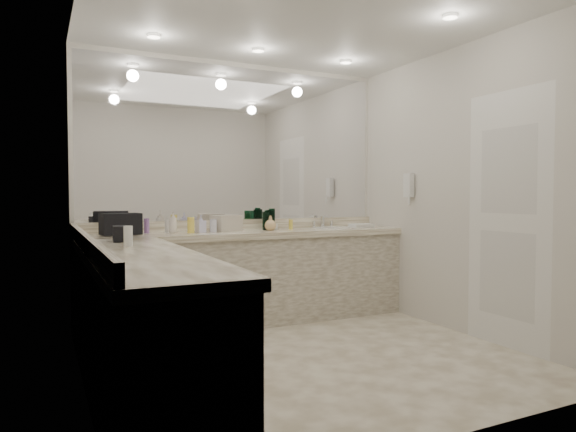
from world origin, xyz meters
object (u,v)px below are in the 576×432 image
black_toiletry_bag (121,225)px  soap_bottle_c (270,223)px  hand_towel (361,226)px  soap_bottle_b (201,224)px  cream_cosmetic_case (226,223)px  soap_bottle_a (173,223)px  wall_phone (409,185)px  sink (332,229)px

black_toiletry_bag → soap_bottle_c: size_ratio=2.19×
hand_towel → soap_bottle_b: 1.78m
black_toiletry_bag → hand_towel: 2.50m
cream_cosmetic_case → soap_bottle_c: cream_cosmetic_case is taller
cream_cosmetic_case → soap_bottle_a: soap_bottle_a is taller
cream_cosmetic_case → black_toiletry_bag: bearing=161.8°
cream_cosmetic_case → soap_bottle_b: bearing=171.4°
black_toiletry_bag → hand_towel: (2.50, -0.00, -0.07)m
hand_towel → soap_bottle_b: bearing=179.3°
soap_bottle_b → wall_phone: bearing=-13.4°
soap_bottle_c → hand_towel: bearing=-0.6°
black_toiletry_bag → soap_bottle_a: (0.47, 0.06, 0.01)m
hand_towel → cream_cosmetic_case: bearing=176.4°
wall_phone → cream_cosmetic_case: 1.89m
soap_bottle_c → wall_phone: bearing=-19.6°
black_toiletry_bag → hand_towel: black_toiletry_bag is taller
hand_towel → soap_bottle_a: (-2.03, 0.06, 0.08)m
soap_bottle_c → soap_bottle_a: bearing=177.1°
wall_phone → soap_bottle_c: size_ratio=1.62×
black_toiletry_bag → soap_bottle_b: 0.72m
wall_phone → soap_bottle_a: size_ratio=1.22×
wall_phone → cream_cosmetic_case: bearing=162.4°
soap_bottle_a → sink: bearing=-0.8°
soap_bottle_b → soap_bottle_c: soap_bottle_b is taller
sink → soap_bottle_b: soap_bottle_b is taller
sink → soap_bottle_b: size_ratio=2.60×
black_toiletry_bag → cream_cosmetic_case: 1.00m
wall_phone → black_toiletry_bag: 2.82m
soap_bottle_a → soap_bottle_b: 0.25m
sink → wall_phone: bearing=-39.6°
wall_phone → sink: bearing=140.4°
wall_phone → black_toiletry_bag: size_ratio=0.74×
wall_phone → soap_bottle_c: 1.47m
soap_bottle_a → soap_bottle_c: soap_bottle_a is taller
sink → soap_bottle_b: (-1.44, -0.02, 0.09)m
cream_cosmetic_case → soap_bottle_b: (-0.28, -0.07, 0.00)m
wall_phone → hand_towel: wall_phone is taller
sink → cream_cosmetic_case: bearing=177.1°
sink → cream_cosmetic_case: 1.16m
sink → cream_cosmetic_case: cream_cosmetic_case is taller
black_toiletry_bag → cream_cosmetic_case: bearing=5.4°
black_toiletry_bag → wall_phone: bearing=-9.5°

